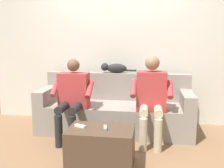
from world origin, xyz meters
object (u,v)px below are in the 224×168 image
Objects in this scene: coffee_table at (101,147)px; person_left_seated at (151,95)px; remote_gray at (105,128)px; couch at (115,111)px; remote_white at (80,126)px; person_right_seated at (72,95)px; cat_on_backrest at (114,68)px.

person_left_seated reaches higher than coffee_table.
coffee_table is 5.46× the size of remote_gray.
person_left_seated reaches higher than couch.
remote_white is at bearing -105.08° from remote_gray.
cat_on_backrest is at bearing -126.50° from person_right_seated.
person_right_seated is 8.44× the size of remote_gray.
person_right_seated is (0.53, -0.72, 0.40)m from coffee_table.
couch reaches higher than remote_white.
couch is at bearing -90.00° from coffee_table.
coffee_table is at bearing 90.00° from couch.
person_right_seated reaches higher than remote_white.
couch is 17.22× the size of remote_gray.
coffee_table is at bearing 92.33° from cat_on_backrest.
person_right_seated is 0.78m from remote_white.
remote_white is at bearing 77.96° from couch.
person_left_seated is 1.06m from person_right_seated.
coffee_table is at bearing 126.49° from person_right_seated.
couch is 1.11m from remote_gray.
couch is at bearing 171.26° from remote_gray.
person_right_seated is at bearing 1.40° from person_left_seated.
remote_gray is at bearing 57.13° from person_left_seated.
person_left_seated is at bearing 133.54° from cat_on_backrest.
remote_gray is at bearing 94.39° from cat_on_backrest.
person_right_seated is (0.53, 0.39, 0.32)m from couch.
cat_on_backrest is 1.44m from remote_white.
coffee_table is 0.23m from remote_gray.
person_left_seated reaches higher than cat_on_backrest.
couch is 3.15× the size of coffee_table.
person_right_seated reaches higher than cat_on_backrest.
couch is at bearing -34.15° from person_left_seated.
remote_gray reaches higher than coffee_table.
cat_on_backrest is at bearing -46.46° from person_left_seated.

